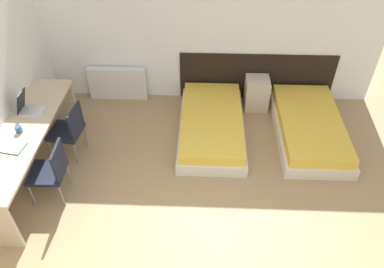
{
  "coord_description": "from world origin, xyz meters",
  "views": [
    {
      "loc": [
        0.15,
        -1.75,
        3.85
      ],
      "look_at": [
        0.0,
        2.03,
        0.55
      ],
      "focal_mm": 35.0,
      "sensor_mm": 36.0,
      "label": 1
    }
  ],
  "objects_px": {
    "chair_near_laptop": "(69,129)",
    "chair_near_notebook": "(51,170)",
    "bed_near_window": "(212,125)",
    "nightstand": "(257,93)",
    "laptop": "(28,107)",
    "bed_near_door": "(309,127)"
  },
  "relations": [
    {
      "from": "bed_near_window",
      "to": "chair_near_laptop",
      "type": "bearing_deg",
      "value": -164.89
    },
    {
      "from": "bed_near_door",
      "to": "chair_near_notebook",
      "type": "distance_m",
      "value": 3.76
    },
    {
      "from": "bed_near_window",
      "to": "laptop",
      "type": "bearing_deg",
      "value": -168.01
    },
    {
      "from": "chair_near_notebook",
      "to": "laptop",
      "type": "distance_m",
      "value": 0.99
    },
    {
      "from": "bed_near_door",
      "to": "chair_near_laptop",
      "type": "xyz_separation_m",
      "value": [
        -3.5,
        -0.54,
        0.31
      ]
    },
    {
      "from": "laptop",
      "to": "bed_near_window",
      "type": "bearing_deg",
      "value": 13.26
    },
    {
      "from": "bed_near_window",
      "to": "laptop",
      "type": "relative_size",
      "value": 5.88
    },
    {
      "from": "chair_near_notebook",
      "to": "laptop",
      "type": "relative_size",
      "value": 2.61
    },
    {
      "from": "nightstand",
      "to": "laptop",
      "type": "bearing_deg",
      "value": -158.68
    },
    {
      "from": "bed_near_window",
      "to": "nightstand",
      "type": "xyz_separation_m",
      "value": [
        0.75,
        0.73,
        0.1
      ]
    },
    {
      "from": "bed_near_door",
      "to": "bed_near_window",
      "type": "bearing_deg",
      "value": 180.0
    },
    {
      "from": "bed_near_window",
      "to": "bed_near_door",
      "type": "distance_m",
      "value": 1.49
    },
    {
      "from": "bed_near_window",
      "to": "laptop",
      "type": "height_order",
      "value": "laptop"
    },
    {
      "from": "bed_near_door",
      "to": "laptop",
      "type": "bearing_deg",
      "value": -172.45
    },
    {
      "from": "bed_near_door",
      "to": "nightstand",
      "type": "height_order",
      "value": "nightstand"
    },
    {
      "from": "chair_near_laptop",
      "to": "chair_near_notebook",
      "type": "bearing_deg",
      "value": -82.98
    },
    {
      "from": "nightstand",
      "to": "chair_near_notebook",
      "type": "xyz_separation_m",
      "value": [
        -2.75,
        -2.06,
        0.21
      ]
    },
    {
      "from": "bed_near_door",
      "to": "laptop",
      "type": "relative_size",
      "value": 5.88
    },
    {
      "from": "bed_near_window",
      "to": "laptop",
      "type": "distance_m",
      "value": 2.62
    },
    {
      "from": "chair_near_laptop",
      "to": "chair_near_notebook",
      "type": "height_order",
      "value": "same"
    },
    {
      "from": "bed_near_window",
      "to": "chair_near_notebook",
      "type": "xyz_separation_m",
      "value": [
        -2.01,
        -1.32,
        0.31
      ]
    },
    {
      "from": "nightstand",
      "to": "bed_near_door",
      "type": "bearing_deg",
      "value": -44.46
    }
  ]
}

